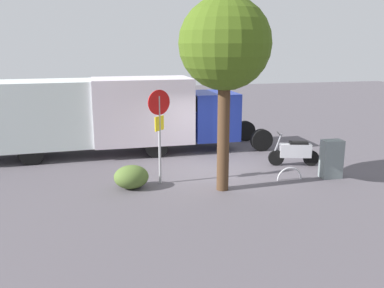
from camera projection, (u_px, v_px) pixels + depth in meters
The scene contains 9 objects.
ground_plane at pixel (209, 170), 14.41m from camera, with size 60.00×60.00×0.00m, color #524D54.
box_truck_near at pixel (165, 111), 16.70m from camera, with size 7.13×2.27×2.98m.
box_truck_far at pixel (15, 117), 15.44m from camera, with size 7.54×2.42×2.94m.
motorcycle at pixel (295, 152), 14.83m from camera, with size 1.77×0.75×1.20m.
stop_sign at pixel (159, 122), 12.57m from camera, with size 0.71×0.33×2.94m.
street_tree at pixel (225, 46), 11.50m from camera, with size 2.60×2.60×5.58m.
utility_cabinet at pixel (331, 159), 13.46m from camera, with size 0.65×0.44×1.25m, color slate.
bike_rack_hoop at pixel (289, 180), 13.39m from camera, with size 0.85×0.85×0.05m, color #B7B7BC.
shrub_near_sign at pixel (131, 177), 12.51m from camera, with size 1.05×0.86×0.72m, color #4E652D.
Camera 1 is at (3.95, 13.24, 4.24)m, focal length 38.79 mm.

